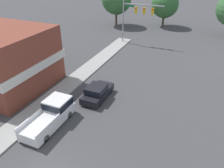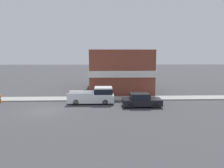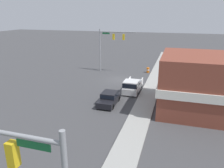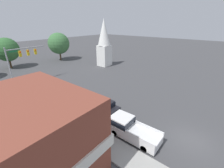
# 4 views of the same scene
# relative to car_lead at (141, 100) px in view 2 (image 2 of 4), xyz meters

# --- Properties ---
(ground_plane) EXTENTS (200.00, 200.00, 0.00)m
(ground_plane) POSITION_rel_car_lead_xyz_m (1.45, -10.30, -0.78)
(ground_plane) COLOR #424244
(sidewalk_curb) EXTENTS (2.40, 60.00, 0.14)m
(sidewalk_curb) POSITION_rel_car_lead_xyz_m (-4.25, -10.30, -0.71)
(sidewalk_curb) COLOR #9E9E99
(sidewalk_curb) RESTS_ON ground
(car_lead) EXTENTS (1.92, 4.25, 1.50)m
(car_lead) POSITION_rel_car_lead_xyz_m (0.00, 0.00, 0.00)
(car_lead) COLOR black
(car_lead) RESTS_ON ground
(pickup_truck_parked) EXTENTS (2.04, 5.35, 1.92)m
(pickup_truck_parked) POSITION_rel_car_lead_xyz_m (-1.83, -5.04, 0.16)
(pickup_truck_parked) COLOR black
(pickup_truck_parked) RESTS_ON ground
(corner_brick_building) EXTENTS (13.94, 9.36, 6.36)m
(corner_brick_building) POSITION_rel_car_lead_xyz_m (-12.77, -1.50, 2.39)
(corner_brick_building) COLOR brown
(corner_brick_building) RESTS_ON ground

